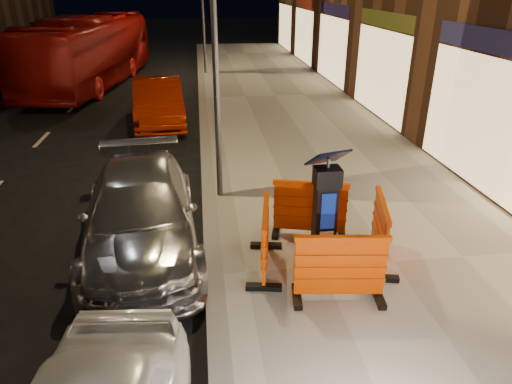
{
  "coord_description": "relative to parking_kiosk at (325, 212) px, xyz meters",
  "views": [
    {
      "loc": [
        -0.07,
        -6.12,
        4.41
      ],
      "look_at": [
        0.8,
        1.0,
        1.1
      ],
      "focal_mm": 32.0,
      "sensor_mm": 36.0,
      "label": 1
    }
  ],
  "objects": [
    {
      "name": "barrier_back",
      "position": [
        0.0,
        0.95,
        -0.42
      ],
      "size": [
        1.46,
        0.89,
        1.06
      ],
      "primitive_type": "cube",
      "rotation": [
        0.0,
        0.0,
        -0.26
      ],
      "color": "#DE4000",
      "rests_on": "sidewalk"
    },
    {
      "name": "barrier_front",
      "position": [
        0.0,
        -0.95,
        -0.42
      ],
      "size": [
        1.42,
        0.72,
        1.06
      ],
      "primitive_type": "cube",
      "rotation": [
        0.0,
        0.0,
        -0.12
      ],
      "color": "#DE4000",
      "rests_on": "sidewalk"
    },
    {
      "name": "street_lamp_far",
      "position": [
        -1.54,
        17.89,
        2.05
      ],
      "size": [
        0.12,
        0.12,
        6.0
      ],
      "primitive_type": "cylinder",
      "color": "#3F3F44",
      "rests_on": "sidewalk"
    },
    {
      "name": "street_lamp_mid",
      "position": [
        -1.54,
        2.89,
        2.05
      ],
      "size": [
        0.12,
        0.12,
        6.0
      ],
      "primitive_type": "cylinder",
      "color": "#3F3F44",
      "rests_on": "sidewalk"
    },
    {
      "name": "car_red",
      "position": [
        -3.28,
        9.28,
        -1.1
      ],
      "size": [
        1.97,
        4.59,
        1.47
      ],
      "primitive_type": "imported",
      "rotation": [
        0.0,
        0.0,
        0.09
      ],
      "color": "#8C1702",
      "rests_on": "ground"
    },
    {
      "name": "sidewalk",
      "position": [
        1.21,
        -0.11,
        -1.03
      ],
      "size": [
        6.0,
        60.0,
        0.15
      ],
      "primitive_type": "cube",
      "color": "#99968B",
      "rests_on": "ground"
    },
    {
      "name": "barrier_bldgside",
      "position": [
        0.95,
        0.0,
        -0.42
      ],
      "size": [
        0.87,
        1.46,
        1.06
      ],
      "primitive_type": "cube",
      "rotation": [
        0.0,
        0.0,
        1.33
      ],
      "color": "#DE4000",
      "rests_on": "sidewalk"
    },
    {
      "name": "ground_plane",
      "position": [
        -1.79,
        -0.11,
        -1.1
      ],
      "size": [
        120.0,
        120.0,
        0.0
      ],
      "primitive_type": "plane",
      "color": "black",
      "rests_on": "ground"
    },
    {
      "name": "parking_kiosk",
      "position": [
        0.0,
        0.0,
        0.0
      ],
      "size": [
        0.71,
        0.71,
        1.91
      ],
      "primitive_type": "cube",
      "rotation": [
        0.0,
        0.0,
        -0.21
      ],
      "color": "black",
      "rests_on": "sidewalk"
    },
    {
      "name": "car_silver",
      "position": [
        -3.02,
        1.14,
        -1.1
      ],
      "size": [
        2.38,
        4.94,
        1.39
      ],
      "primitive_type": "imported",
      "rotation": [
        0.0,
        0.0,
        0.09
      ],
      "color": "#BBBBC0",
      "rests_on": "ground"
    },
    {
      "name": "barrier_kerbside",
      "position": [
        -0.95,
        0.0,
        -0.42
      ],
      "size": [
        0.79,
        1.44,
        1.06
      ],
      "primitive_type": "cube",
      "rotation": [
        0.0,
        0.0,
        1.4
      ],
      "color": "#DE4000",
      "rests_on": "sidewalk"
    },
    {
      "name": "kerb",
      "position": [
        -1.79,
        -0.11,
        -1.03
      ],
      "size": [
        0.3,
        60.0,
        0.15
      ],
      "primitive_type": "cube",
      "color": "slate",
      "rests_on": "ground"
    },
    {
      "name": "bus_doubledecker",
      "position": [
        -6.74,
        16.08,
        -1.1
      ],
      "size": [
        4.19,
        11.33,
        3.08
      ],
      "primitive_type": "imported",
      "rotation": [
        0.0,
        0.0,
        -0.15
      ],
      "color": "maroon",
      "rests_on": "ground"
    }
  ]
}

